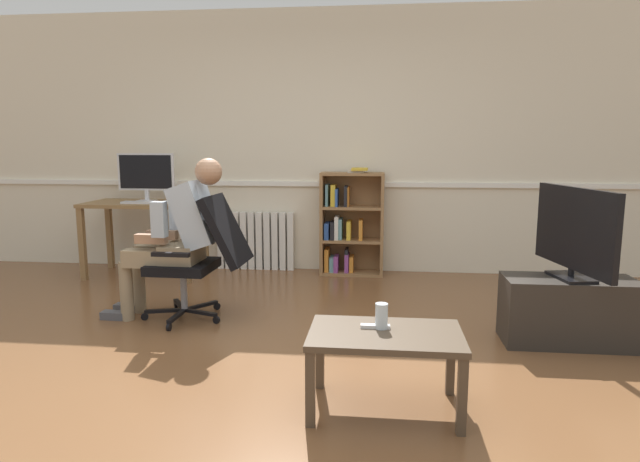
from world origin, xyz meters
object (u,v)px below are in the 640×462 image
at_px(imac_monitor, 146,174).
at_px(tv_stand, 568,311).
at_px(computer_desk, 145,213).
at_px(office_chair, 202,253).
at_px(keyboard, 142,202).
at_px(tv_screen, 574,231).
at_px(spare_remote, 375,326).
at_px(person_seated, 177,235).
at_px(coffee_table, 385,343).
at_px(radiator, 256,241).
at_px(computer_mouse, 167,202).
at_px(drinking_glass, 381,316).
at_px(bookshelf, 348,225).

xyz_separation_m(imac_monitor, tv_stand, (3.65, -1.64, -0.81)).
distance_m(computer_desk, office_chair, 1.69).
bearing_deg(imac_monitor, keyboard, -79.93).
bearing_deg(tv_screen, spare_remote, 116.60).
bearing_deg(office_chair, tv_screen, 86.72).
height_order(person_seated, coffee_table, person_seated).
distance_m(person_seated, coffee_table, 2.06).
bearing_deg(radiator, person_seated, -96.91).
bearing_deg(tv_screen, tv_stand, 90.00).
xyz_separation_m(imac_monitor, radiator, (1.05, 0.31, -0.73)).
distance_m(computer_desk, tv_screen, 3.97).
height_order(tv_screen, spare_remote, tv_screen).
bearing_deg(tv_screen, coffee_table, 119.19).
bearing_deg(imac_monitor, computer_desk, -90.52).
height_order(office_chair, spare_remote, office_chair).
height_order(computer_desk, coffee_table, computer_desk).
bearing_deg(computer_mouse, office_chair, -58.16).
xyz_separation_m(person_seated, drinking_glass, (1.55, -1.25, -0.18)).
relative_size(computer_desk, bookshelf, 1.04).
relative_size(person_seated, tv_screen, 1.36).
height_order(keyboard, spare_remote, keyboard).
height_order(imac_monitor, office_chair, imac_monitor).
height_order(computer_mouse, person_seated, person_seated).
distance_m(radiator, coffee_table, 3.31).
bearing_deg(bookshelf, tv_screen, -49.20).
xyz_separation_m(bookshelf, radiator, (-1.00, 0.10, -0.20)).
bearing_deg(keyboard, radiator, 27.59).
height_order(office_chair, tv_stand, office_chair).
xyz_separation_m(radiator, tv_stand, (2.59, -1.95, -0.08)).
distance_m(keyboard, drinking_glass, 3.40).
xyz_separation_m(computer_desk, person_seated, (0.85, -1.32, 0.01)).
bearing_deg(coffee_table, imac_monitor, 131.77).
relative_size(computer_desk, coffee_table, 1.50).
distance_m(bookshelf, drinking_glass, 2.88).
bearing_deg(person_seated, computer_desk, -145.57).
relative_size(office_chair, spare_remote, 6.42).
height_order(tv_stand, drinking_glass, drinking_glass).
bearing_deg(person_seated, radiator, 174.89).
bearing_deg(tv_stand, tv_screen, 11.65).
distance_m(keyboard, tv_stand, 3.91).
height_order(computer_desk, radiator, computer_desk).
bearing_deg(radiator, imac_monitor, -163.46).
xyz_separation_m(tv_stand, coffee_table, (-1.23, -1.07, 0.13)).
height_order(keyboard, tv_screen, tv_screen).
xyz_separation_m(keyboard, tv_stand, (3.61, -1.42, -0.54)).
height_order(computer_desk, office_chair, office_chair).
xyz_separation_m(drinking_glass, spare_remote, (-0.03, 0.00, -0.06)).
distance_m(computer_mouse, spare_remote, 3.23).
distance_m(computer_mouse, tv_screen, 3.65).
bearing_deg(computer_desk, person_seated, -57.36).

